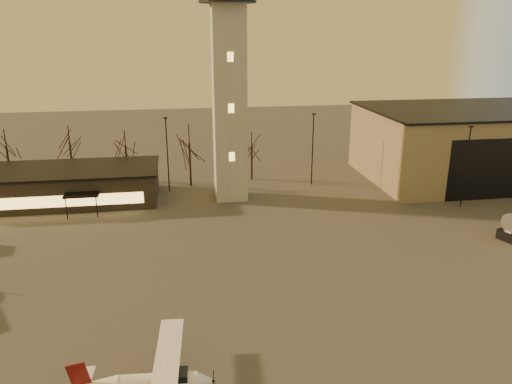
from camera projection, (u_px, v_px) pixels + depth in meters
ground at (275, 323)px, 37.47m from camera, size 220.00×220.00×0.00m
control_tower at (229, 70)px, 60.60m from camera, size 6.80×6.80×32.60m
hangar at (471, 143)px, 73.20m from camera, size 30.60×20.60×10.30m
terminal at (57, 185)px, 63.53m from camera, size 25.40×12.20×4.30m
light_poles at (233, 155)px, 64.99m from camera, size 58.50×12.25×10.14m
tree_row at (127, 142)px, 70.35m from camera, size 37.20×9.20×8.80m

